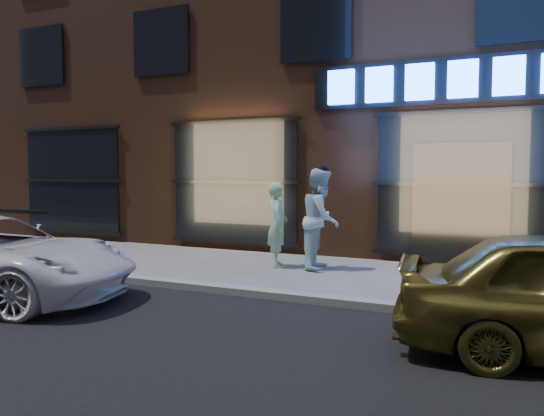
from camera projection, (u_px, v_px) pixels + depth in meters
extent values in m
plane|color=slate|center=(429.00, 316.00, 6.79)|extent=(90.00, 90.00, 0.00)
cube|color=gray|center=(430.00, 311.00, 6.79)|extent=(60.00, 0.25, 0.12)
cube|color=#54301E|center=(478.00, 49.00, 13.70)|extent=(30.00, 8.00, 10.00)
cube|color=black|center=(441.00, 81.00, 10.29)|extent=(5.20, 0.06, 0.90)
cube|color=black|center=(460.00, 205.00, 10.26)|extent=(1.80, 0.10, 2.40)
cube|color=#FFBF72|center=(73.00, 180.00, 14.43)|extent=(3.00, 0.04, 2.60)
cube|color=black|center=(72.00, 180.00, 14.39)|extent=(3.20, 0.06, 2.80)
cube|color=#FFBF72|center=(234.00, 182.00, 12.36)|extent=(3.00, 0.04, 2.60)
cube|color=black|center=(234.00, 182.00, 12.32)|extent=(3.20, 0.06, 2.80)
cube|color=#FFBF72|center=(461.00, 184.00, 10.29)|extent=(3.00, 0.04, 2.60)
cube|color=black|center=(460.00, 184.00, 10.25)|extent=(3.20, 0.06, 2.80)
cube|color=black|center=(41.00, 57.00, 14.57)|extent=(1.60, 0.06, 1.60)
cube|color=black|center=(161.00, 42.00, 12.91)|extent=(1.60, 0.06, 1.60)
cube|color=black|center=(315.00, 23.00, 11.26)|extent=(1.60, 0.06, 1.60)
cube|color=#2659FF|center=(341.00, 87.00, 11.05)|extent=(0.55, 0.12, 0.70)
cube|color=#2659FF|center=(379.00, 85.00, 10.72)|extent=(0.55, 0.12, 0.70)
cube|color=#2659FF|center=(420.00, 82.00, 10.39)|extent=(0.55, 0.12, 0.70)
cube|color=#2659FF|center=(463.00, 79.00, 10.06)|extent=(0.55, 0.12, 0.70)
cube|color=#2659FF|center=(509.00, 76.00, 9.73)|extent=(0.55, 0.12, 0.70)
imported|color=#B2EAC9|center=(277.00, 225.00, 10.24)|extent=(0.63, 0.71, 1.63)
imported|color=white|center=(321.00, 219.00, 10.03)|extent=(0.83, 1.01, 1.91)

